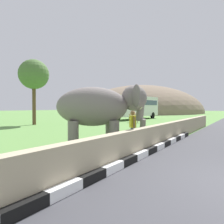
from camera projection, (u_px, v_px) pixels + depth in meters
name	position (u px, v px, depth m)	size (l,w,h in m)	color
striped_curb	(121.00, 164.00, 6.00)	(16.20, 0.20, 0.24)	white
barrier_parapet	(145.00, 140.00, 8.12)	(28.00, 0.36, 1.00)	tan
elephant	(101.00, 107.00, 8.88)	(3.82, 3.85, 2.81)	slate
person_handler	(133.00, 125.00, 9.90)	(0.53, 0.51, 1.66)	navy
bus_white	(136.00, 106.00, 31.21)	(9.95, 3.36, 3.50)	silver
cow_near	(134.00, 115.00, 23.76)	(0.94, 1.93, 1.23)	tan
tree_distant	(34.00, 75.00, 20.94)	(3.07, 3.07, 6.77)	brown
hill_east	(143.00, 113.00, 65.85)	(45.97, 36.77, 17.56)	#786754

